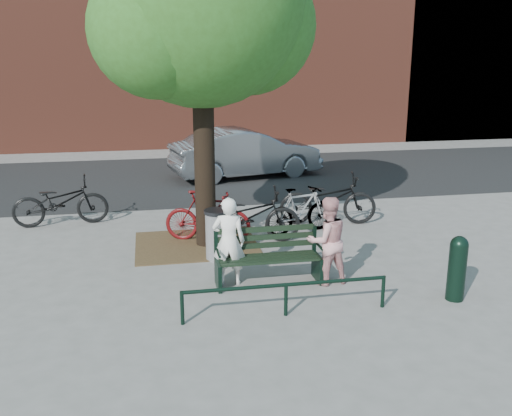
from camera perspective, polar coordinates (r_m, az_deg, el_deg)
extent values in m
plane|color=gray|center=(9.56, 1.26, -7.57)|extent=(90.00, 90.00, 0.00)
cube|color=brown|center=(11.46, -5.97, -3.65)|extent=(2.40, 2.00, 0.02)
cube|color=black|center=(17.61, -4.56, 3.11)|extent=(40.00, 7.00, 0.01)
cube|color=black|center=(9.35, -3.81, -6.67)|extent=(0.06, 0.52, 0.45)
cube|color=black|center=(9.41, -4.03, -3.64)|extent=(0.06, 0.06, 0.44)
cylinder|color=black|center=(9.11, -3.77, -4.54)|extent=(0.04, 0.36, 0.04)
cube|color=black|center=(9.68, 6.16, -5.94)|extent=(0.06, 0.52, 0.45)
cube|color=black|center=(9.73, 5.84, -3.02)|extent=(0.06, 0.06, 0.44)
cylinder|color=black|center=(9.45, 6.41, -3.86)|extent=(0.04, 0.36, 0.04)
cube|color=black|center=(9.40, 1.27, -5.05)|extent=(1.64, 0.46, 0.04)
cube|color=black|center=(9.51, 0.99, -2.93)|extent=(1.64, 0.03, 0.47)
cylinder|color=black|center=(8.19, -7.39, -9.89)|extent=(0.06, 0.06, 0.50)
cylinder|color=black|center=(8.39, 3.01, -9.13)|extent=(0.06, 0.06, 0.50)
cylinder|color=black|center=(8.85, 12.58, -8.16)|extent=(0.06, 0.06, 0.50)
cylinder|color=black|center=(8.30, 3.03, -7.68)|extent=(3.00, 0.06, 0.06)
cylinder|color=black|center=(11.01, -5.20, 5.75)|extent=(0.40, 0.40, 3.80)
sphere|color=#2B571B|center=(10.90, -5.56, 19.89)|extent=(3.80, 3.80, 3.80)
sphere|color=#2B571B|center=(11.29, -0.88, 17.76)|extent=(2.60, 2.60, 2.60)
sphere|color=#2B571B|center=(10.42, -9.85, 17.20)|extent=(2.40, 2.40, 2.40)
imported|color=white|center=(9.33, -2.74, -3.33)|extent=(0.60, 0.46, 1.47)
imported|color=#D99695|center=(9.42, 7.12, -3.26)|extent=(0.79, 0.65, 1.48)
cylinder|color=black|center=(9.35, 19.43, -6.10)|extent=(0.28, 0.28, 0.89)
sphere|color=black|center=(9.20, 19.67, -3.50)|extent=(0.28, 0.28, 0.28)
cylinder|color=gray|center=(10.53, -3.92, -2.85)|extent=(0.42, 0.42, 0.88)
cylinder|color=black|center=(10.40, -3.97, -0.37)|extent=(0.46, 0.46, 0.06)
imported|color=black|center=(13.27, -18.97, 0.60)|extent=(2.10, 0.91, 1.07)
imported|color=#520B0D|center=(11.51, -4.86, -0.83)|extent=(1.82, 1.01, 1.05)
imported|color=black|center=(11.43, -0.79, -0.77)|extent=(2.16, 0.94, 1.10)
imported|color=gray|center=(12.03, 4.48, -0.24)|extent=(1.73, 0.96, 1.00)
imported|color=black|center=(12.74, 7.21, 0.86)|extent=(2.24, 1.09, 1.13)
imported|color=slate|center=(17.46, -1.03, 5.53)|extent=(4.77, 2.51, 1.50)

